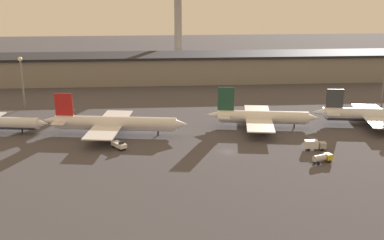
{
  "coord_description": "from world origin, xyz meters",
  "views": [
    {
      "loc": [
        -21.03,
        -136.46,
        51.62
      ],
      "look_at": [
        -9.82,
        14.55,
        6.0
      ],
      "focal_mm": 45.0,
      "sensor_mm": 36.0,
      "label": 1
    }
  ],
  "objects_px": {
    "airplane_3": "(379,115)",
    "control_tower": "(178,15)",
    "service_vehicle_4": "(314,145)",
    "service_vehicle_3": "(119,145)",
    "airplane_2": "(262,117)",
    "airplane_1": "(114,123)",
    "service_vehicle_0": "(322,158)"
  },
  "relations": [
    {
      "from": "service_vehicle_3",
      "to": "service_vehicle_0",
      "type": "bearing_deg",
      "value": 37.75
    },
    {
      "from": "airplane_3",
      "to": "service_vehicle_3",
      "type": "height_order",
      "value": "airplane_3"
    },
    {
      "from": "airplane_2",
      "to": "airplane_1",
      "type": "bearing_deg",
      "value": -166.61
    },
    {
      "from": "airplane_1",
      "to": "service_vehicle_0",
      "type": "height_order",
      "value": "airplane_1"
    },
    {
      "from": "airplane_1",
      "to": "service_vehicle_3",
      "type": "relative_size",
      "value": 8.46
    },
    {
      "from": "airplane_2",
      "to": "airplane_3",
      "type": "distance_m",
      "value": 42.44
    },
    {
      "from": "airplane_3",
      "to": "control_tower",
      "type": "relative_size",
      "value": 0.93
    },
    {
      "from": "airplane_2",
      "to": "service_vehicle_3",
      "type": "height_order",
      "value": "airplane_2"
    },
    {
      "from": "airplane_1",
      "to": "airplane_2",
      "type": "height_order",
      "value": "airplane_2"
    },
    {
      "from": "airplane_3",
      "to": "service_vehicle_3",
      "type": "relative_size",
      "value": 8.16
    },
    {
      "from": "airplane_2",
      "to": "service_vehicle_4",
      "type": "relative_size",
      "value": 5.94
    },
    {
      "from": "service_vehicle_0",
      "to": "service_vehicle_3",
      "type": "relative_size",
      "value": 1.05
    },
    {
      "from": "airplane_1",
      "to": "airplane_3",
      "type": "distance_m",
      "value": 93.82
    },
    {
      "from": "airplane_3",
      "to": "control_tower",
      "type": "distance_m",
      "value": 142.44
    },
    {
      "from": "airplane_1",
      "to": "control_tower",
      "type": "bearing_deg",
      "value": 86.35
    },
    {
      "from": "airplane_3",
      "to": "service_vehicle_0",
      "type": "relative_size",
      "value": 7.8
    },
    {
      "from": "airplane_1",
      "to": "service_vehicle_3",
      "type": "height_order",
      "value": "airplane_1"
    },
    {
      "from": "airplane_3",
      "to": "service_vehicle_3",
      "type": "distance_m",
      "value": 92.91
    },
    {
      "from": "airplane_2",
      "to": "airplane_3",
      "type": "bearing_deg",
      "value": 7.43
    },
    {
      "from": "service_vehicle_4",
      "to": "service_vehicle_0",
      "type": "bearing_deg",
      "value": -90.55
    },
    {
      "from": "airplane_3",
      "to": "service_vehicle_4",
      "type": "height_order",
      "value": "airplane_3"
    },
    {
      "from": "service_vehicle_0",
      "to": "service_vehicle_4",
      "type": "xyz_separation_m",
      "value": [
        1.04,
        10.49,
        0.22
      ]
    },
    {
      "from": "service_vehicle_3",
      "to": "airplane_2",
      "type": "bearing_deg",
      "value": 74.01
    },
    {
      "from": "airplane_2",
      "to": "service_vehicle_3",
      "type": "distance_m",
      "value": 52.24
    },
    {
      "from": "airplane_3",
      "to": "airplane_2",
      "type": "bearing_deg",
      "value": -172.57
    },
    {
      "from": "airplane_1",
      "to": "service_vehicle_4",
      "type": "relative_size",
      "value": 7.46
    },
    {
      "from": "service_vehicle_4",
      "to": "airplane_3",
      "type": "bearing_deg",
      "value": 42.01
    },
    {
      "from": "airplane_2",
      "to": "service_vehicle_0",
      "type": "height_order",
      "value": "airplane_2"
    },
    {
      "from": "airplane_3",
      "to": "service_vehicle_4",
      "type": "distance_m",
      "value": 39.02
    },
    {
      "from": "airplane_1",
      "to": "control_tower",
      "type": "height_order",
      "value": "control_tower"
    },
    {
      "from": "airplane_2",
      "to": "service_vehicle_0",
      "type": "xyz_separation_m",
      "value": [
        10.22,
        -34.8,
        -2.15
      ]
    },
    {
      "from": "airplane_1",
      "to": "airplane_2",
      "type": "relative_size",
      "value": 1.26
    }
  ]
}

